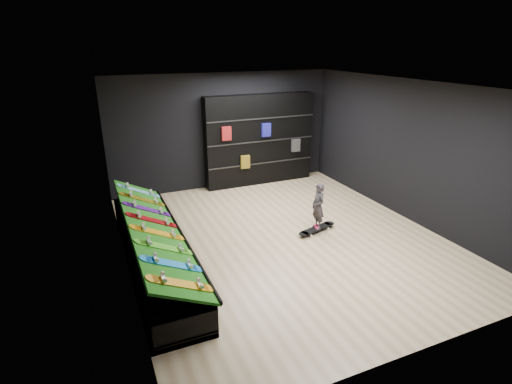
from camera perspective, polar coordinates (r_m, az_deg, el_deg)
name	(u,v)px	position (r m, az deg, el deg)	size (l,w,h in m)	color
floor	(283,238)	(8.13, 3.82, -6.57)	(6.00, 7.00, 0.01)	#CFB58C
ceiling	(287,85)	(7.27, 4.40, 14.96)	(6.00, 7.00, 0.01)	white
wall_back	(224,131)	(10.69, -4.63, 8.65)	(6.00, 0.02, 3.00)	black
wall_front	(426,250)	(4.96, 23.10, -7.66)	(6.00, 0.02, 3.00)	black
wall_left	(119,189)	(6.79, -19.05, 0.44)	(0.02, 7.00, 3.00)	black
wall_right	(408,151)	(9.29, 20.84, 5.52)	(0.02, 7.00, 3.00)	black
display_rack	(154,252)	(7.33, -14.39, -8.28)	(0.90, 4.50, 0.50)	black
turf_ramp	(154,228)	(7.13, -14.32, -4.96)	(1.00, 4.50, 0.04)	#15590E
back_shelving	(259,140)	(10.93, 0.47, 7.47)	(3.05, 0.36, 2.44)	black
floor_skateboard	(317,230)	(8.44, 8.67, -5.35)	(0.98, 0.22, 0.09)	black
child	(318,215)	(8.30, 8.79, -3.27)	(0.22, 0.16, 0.59)	black
display_board_0	(181,284)	(5.47, -10.67, -12.72)	(0.98, 0.22, 0.09)	yellow
display_board_1	(172,264)	(5.92, -11.91, -10.00)	(0.98, 0.22, 0.09)	blue
display_board_2	(164,247)	(6.39, -12.95, -7.67)	(0.98, 0.22, 0.09)	green
display_board_3	(158,233)	(6.87, -13.84, -5.65)	(0.98, 0.22, 0.09)	orange
display_board_4	(152,220)	(7.36, -14.60, -3.90)	(0.98, 0.22, 0.09)	red
display_board_5	(147,209)	(7.86, -15.27, -2.37)	(0.98, 0.22, 0.09)	purple
display_board_6	(143,199)	(8.36, -15.86, -1.02)	(0.98, 0.22, 0.09)	yellow
display_board_7	(139,191)	(8.86, -16.38, 0.18)	(0.98, 0.22, 0.09)	#0CB2E5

